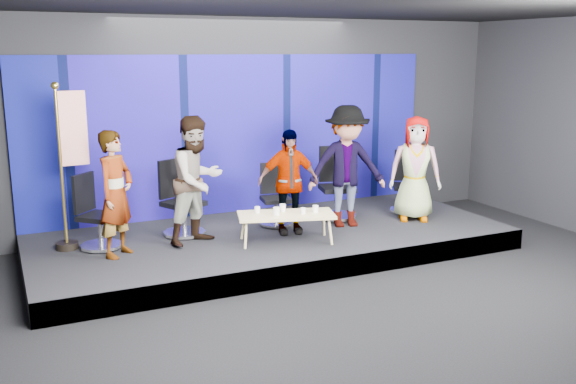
# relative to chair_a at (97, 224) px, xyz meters

# --- Properties ---
(ground) EXTENTS (10.00, 10.00, 0.00)m
(ground) POSITION_rel_chair_a_xyz_m (2.50, -2.77, -0.64)
(ground) COLOR black
(ground) RESTS_ON ground
(room_walls) EXTENTS (10.02, 8.02, 3.51)m
(room_walls) POSITION_rel_chair_a_xyz_m (2.50, -2.77, 1.79)
(room_walls) COLOR black
(room_walls) RESTS_ON ground
(riser) EXTENTS (7.00, 3.00, 0.30)m
(riser) POSITION_rel_chair_a_xyz_m (2.50, -0.27, -0.49)
(riser) COLOR black
(riser) RESTS_ON ground
(backdrop) EXTENTS (7.00, 0.08, 2.60)m
(backdrop) POSITION_rel_chair_a_xyz_m (2.50, 1.18, 0.96)
(backdrop) COLOR #080F5E
(backdrop) RESTS_ON riser
(chair_a) EXTENTS (0.82, 0.82, 1.03)m
(chair_a) POSITION_rel_chair_a_xyz_m (0.00, 0.00, 0.00)
(chair_a) COLOR silver
(chair_a) RESTS_ON riser
(panelist_a) EXTENTS (0.71, 0.71, 1.67)m
(panelist_a) POSITION_rel_chair_a_xyz_m (0.21, -0.46, 0.50)
(panelist_a) COLOR black
(panelist_a) RESTS_ON riser
(chair_b) EXTENTS (0.83, 0.83, 1.11)m
(chair_b) POSITION_rel_chair_a_xyz_m (1.23, 0.15, 0.03)
(chair_b) COLOR silver
(chair_b) RESTS_ON riser
(panelist_b) EXTENTS (1.08, 0.99, 1.80)m
(panelist_b) POSITION_rel_chair_a_xyz_m (1.34, -0.34, 0.56)
(panelist_b) COLOR black
(panelist_b) RESTS_ON riser
(chair_c) EXTENTS (0.63, 0.63, 0.96)m
(chair_c) POSITION_rel_chair_a_xyz_m (2.71, 0.09, -0.02)
(chair_c) COLOR silver
(chair_c) RESTS_ON riser
(panelist_c) EXTENTS (0.96, 0.54, 1.55)m
(panelist_c) POSITION_rel_chair_a_xyz_m (2.70, -0.41, 0.44)
(panelist_c) COLOR black
(panelist_c) RESTS_ON riser
(chair_d) EXTENTS (0.79, 0.79, 1.15)m
(chair_d) POSITION_rel_chair_a_xyz_m (3.78, 0.07, 0.04)
(chair_d) COLOR silver
(chair_d) RESTS_ON riser
(panelist_d) EXTENTS (1.34, 0.97, 1.87)m
(panelist_d) POSITION_rel_chair_a_xyz_m (3.68, -0.43, 0.59)
(panelist_d) COLOR black
(panelist_d) RESTS_ON riser
(chair_e) EXTENTS (0.79, 0.79, 1.03)m
(chair_e) POSITION_rel_chair_a_xyz_m (5.05, -0.09, -0.00)
(chair_e) COLOR silver
(chair_e) RESTS_ON riser
(panelist_e) EXTENTS (0.97, 0.86, 1.66)m
(panelist_e) POSITION_rel_chair_a_xyz_m (4.86, -0.55, 0.49)
(panelist_e) COLOR black
(panelist_e) RESTS_ON riser
(coffee_table) EXTENTS (1.46, 0.93, 0.42)m
(coffee_table) POSITION_rel_chair_a_xyz_m (2.47, -0.84, 0.04)
(coffee_table) COLOR tan
(coffee_table) RESTS_ON riser
(mug_a) EXTENTS (0.08, 0.08, 0.09)m
(mug_a) POSITION_rel_chair_a_xyz_m (2.12, -0.63, 0.12)
(mug_a) COLOR silver
(mug_a) RESTS_ON coffee_table
(mug_b) EXTENTS (0.09, 0.09, 0.11)m
(mug_b) POSITION_rel_chair_a_xyz_m (2.32, -0.85, 0.13)
(mug_b) COLOR silver
(mug_b) RESTS_ON coffee_table
(mug_c) EXTENTS (0.09, 0.09, 0.11)m
(mug_c) POSITION_rel_chair_a_xyz_m (2.48, -0.70, 0.13)
(mug_c) COLOR silver
(mug_c) RESTS_ON coffee_table
(mug_d) EXTENTS (0.07, 0.07, 0.08)m
(mug_d) POSITION_rel_chair_a_xyz_m (2.69, -0.94, 0.12)
(mug_d) COLOR silver
(mug_d) RESTS_ON coffee_table
(mug_e) EXTENTS (0.08, 0.08, 0.10)m
(mug_e) POSITION_rel_chair_a_xyz_m (2.89, -0.94, 0.13)
(mug_e) COLOR silver
(mug_e) RESTS_ON coffee_table
(flag_stand) EXTENTS (0.52, 0.30, 2.27)m
(flag_stand) POSITION_rel_chair_a_xyz_m (-0.28, 0.13, 0.86)
(flag_stand) COLOR black
(flag_stand) RESTS_ON riser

